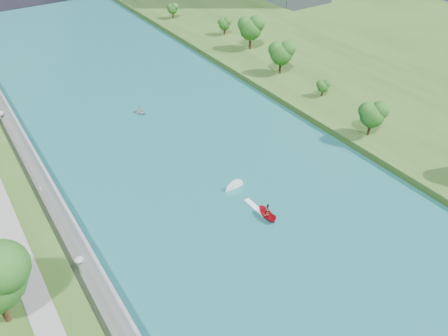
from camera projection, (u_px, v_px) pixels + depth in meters
ground at (284, 247)px, 63.77m from camera, size 260.00×260.00×0.00m
river_water at (211, 177)px, 77.04m from camera, size 55.00×240.00×0.10m
berm_east at (395, 100)px, 98.74m from camera, size 44.00×240.00×1.50m
riprap_bank at (65, 231)px, 63.86m from camera, size 4.76×236.00×4.35m
riverside_path at (13, 238)px, 60.43m from camera, size 3.00×200.00×0.10m
trees_east at (373, 98)px, 86.66m from camera, size 15.78×137.23×11.90m
motorboat at (261, 209)px, 69.38m from camera, size 3.60×18.73×2.16m
raft at (140, 112)px, 94.99m from camera, size 3.28×3.75×1.58m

